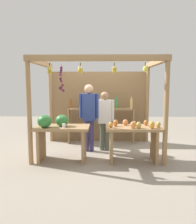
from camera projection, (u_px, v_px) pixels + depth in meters
name	position (u px, v px, depth m)	size (l,w,h in m)	color
ground_plane	(98.00, 151.00, 5.76)	(12.00, 12.00, 0.00)	gray
market_stall	(98.00, 97.00, 6.02)	(2.91, 2.08, 2.25)	#99754C
fruit_counter_left	(59.00, 132.00, 4.94)	(1.17, 0.68, 1.03)	#99754C
fruit_counter_right	(133.00, 135.00, 4.93)	(1.17, 0.64, 0.92)	#99754C
bottle_shelf_unit	(102.00, 116.00, 6.40)	(1.87, 0.22, 1.34)	#99754C
vendor_man	(89.00, 111.00, 5.63)	(0.48, 0.23, 1.67)	#3C366C
vendor_woman	(105.00, 116.00, 5.72)	(0.48, 0.20, 1.49)	#515B4E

